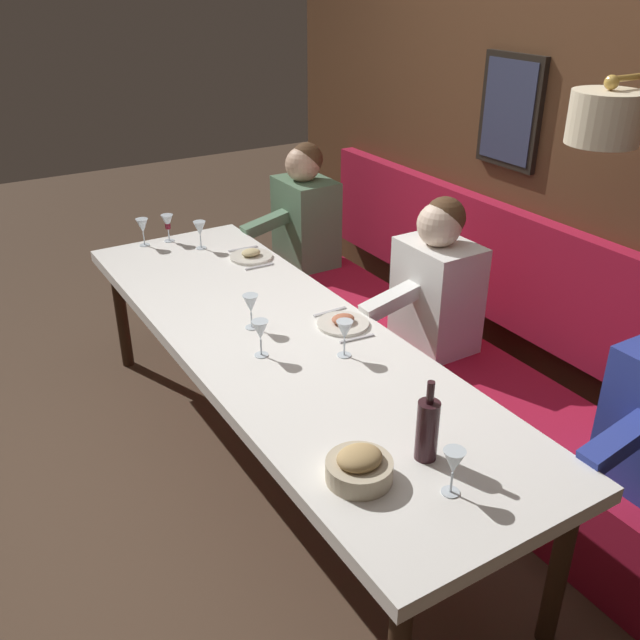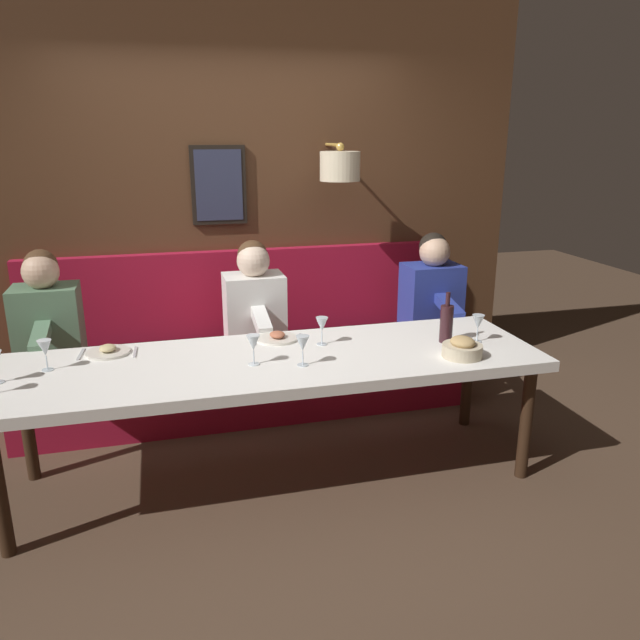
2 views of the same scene
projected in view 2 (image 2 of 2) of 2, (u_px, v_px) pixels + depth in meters
name	position (u px, v px, depth m)	size (l,w,h in m)	color
ground_plane	(278.00, 477.00, 3.58)	(12.00, 12.00, 0.00)	#4C3828
dining_table	(276.00, 367.00, 3.39)	(0.90, 2.94, 0.74)	white
banquette_bench	(254.00, 383.00, 4.34)	(0.52, 3.14, 0.45)	maroon
back_wall_panel	(238.00, 212.00, 4.54)	(0.59, 4.34, 2.90)	#51331E
diner_nearest	(432.00, 291.00, 4.49)	(0.60, 0.40, 0.79)	#283893
diner_near	(254.00, 303.00, 4.17)	(0.60, 0.40, 0.79)	white
diner_middle	(47.00, 317.00, 3.85)	(0.60, 0.40, 0.79)	#567A5B
place_setting_0	(108.00, 351.00, 3.42)	(0.24, 0.32, 0.05)	silver
place_setting_1	(277.00, 338.00, 3.65)	(0.24, 0.31, 0.05)	silver
wine_glass_0	(45.00, 349.00, 3.16)	(0.07, 0.07, 0.16)	silver
wine_glass_2	(322.00, 325.00, 3.55)	(0.07, 0.07, 0.16)	silver
wine_glass_3	(253.00, 344.00, 3.23)	(0.07, 0.07, 0.16)	silver
wine_glass_4	(478.00, 323.00, 3.59)	(0.07, 0.07, 0.16)	silver
wine_glass_5	(303.00, 344.00, 3.22)	(0.07, 0.07, 0.16)	silver
wine_bottle	(446.00, 323.00, 3.59)	(0.08, 0.08, 0.30)	#33191E
bread_bowl	(462.00, 348.00, 3.37)	(0.22, 0.22, 0.12)	beige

